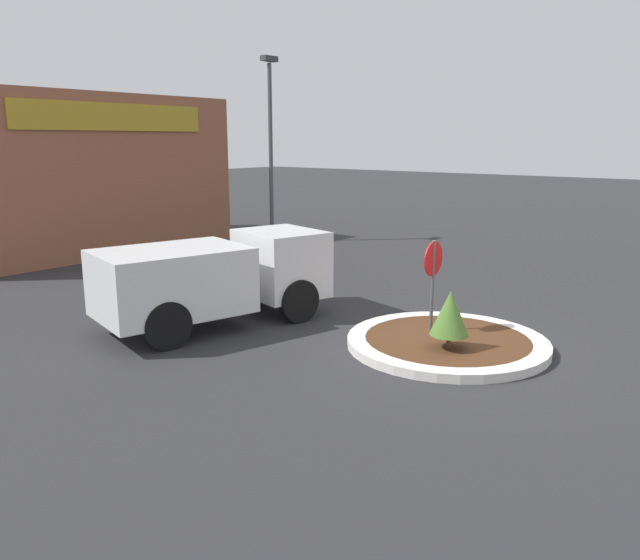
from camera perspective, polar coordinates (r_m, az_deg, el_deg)
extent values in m
plane|color=#2D2D30|center=(12.67, 11.52, -5.99)|extent=(120.00, 120.00, 0.00)
cylinder|color=silver|center=(12.64, 11.53, -5.62)|extent=(3.95, 3.95, 0.17)
cylinder|color=#4C2D19|center=(12.64, 11.53, -5.61)|extent=(3.24, 3.24, 0.17)
cylinder|color=#4C4C51|center=(12.86, 10.22, -0.92)|extent=(0.07, 0.07, 2.04)
cylinder|color=#B71414|center=(12.72, 10.33, 1.92)|extent=(0.71, 0.03, 0.71)
cylinder|color=brown|center=(11.99, 11.67, -5.51)|extent=(0.08, 0.08, 0.27)
cone|color=#4C752D|center=(11.83, 11.79, -2.96)|extent=(0.73, 0.73, 0.85)
cube|color=silver|center=(14.61, -3.58, 1.59)|extent=(2.04, 2.26, 1.51)
cube|color=silver|center=(13.35, -13.36, -0.11)|extent=(3.43, 2.70, 1.37)
cube|color=black|center=(14.87, -1.78, 2.84)|extent=(0.46, 1.67, 0.53)
cylinder|color=black|center=(15.45, -5.92, -0.53)|extent=(1.00, 0.46, 0.97)
cylinder|color=black|center=(13.93, -1.95, -1.93)|extent=(1.00, 0.46, 0.97)
cylinder|color=black|center=(14.14, -16.81, -2.26)|extent=(1.00, 0.46, 0.97)
cylinder|color=black|center=(12.47, -13.80, -4.07)|extent=(1.00, 0.46, 0.97)
cube|color=#93563D|center=(25.14, -21.84, 9.02)|extent=(10.25, 6.00, 5.56)
cube|color=#B28E23|center=(22.55, -18.30, 13.98)|extent=(7.17, 0.08, 0.90)
cylinder|color=#4C4C51|center=(24.89, -4.52, 11.33)|extent=(0.16, 0.16, 6.84)
cube|color=#38383D|center=(25.06, -4.67, 19.52)|extent=(0.70, 0.30, 0.20)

